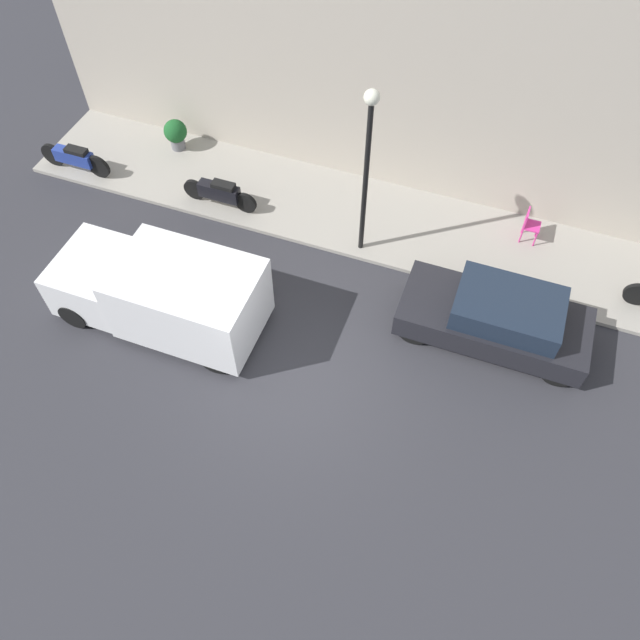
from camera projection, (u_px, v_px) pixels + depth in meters
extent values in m
plane|color=#2D2D33|center=(299.00, 384.00, 13.18)|extent=(60.00, 60.00, 0.00)
cube|color=gray|center=(373.00, 219.00, 16.04)|extent=(2.86, 18.71, 0.10)
cube|color=#B2A899|center=(403.00, 72.00, 14.32)|extent=(0.30, 18.71, 6.56)
cube|color=black|center=(493.00, 321.00, 13.56)|extent=(1.75, 4.05, 0.60)
cube|color=#192333|center=(509.00, 308.00, 13.07)|extent=(1.54, 2.23, 0.53)
cylinder|color=black|center=(414.00, 332.00, 13.59)|extent=(0.20, 0.66, 0.66)
cylinder|color=black|center=(431.00, 282.00, 14.42)|extent=(0.20, 0.66, 0.66)
cylinder|color=black|center=(558.00, 374.00, 12.95)|extent=(0.20, 0.66, 0.66)
cylinder|color=black|center=(567.00, 319.00, 13.79)|extent=(0.20, 0.66, 0.66)
cube|color=white|center=(189.00, 299.00, 13.29)|extent=(1.99, 3.01, 1.61)
cube|color=white|center=(99.00, 277.00, 13.95)|extent=(1.89, 1.62, 1.13)
cube|color=#192333|center=(85.00, 265.00, 13.75)|extent=(1.69, 0.89, 0.45)
cylinder|color=black|center=(74.00, 315.00, 13.85)|extent=(0.22, 0.67, 0.67)
cylinder|color=black|center=(115.00, 260.00, 14.82)|extent=(0.22, 0.67, 0.67)
cylinder|color=black|center=(215.00, 360.00, 13.14)|extent=(0.22, 0.67, 0.67)
cylinder|color=black|center=(248.00, 300.00, 14.11)|extent=(0.22, 0.67, 0.67)
cube|color=black|center=(219.00, 192.00, 15.92)|extent=(0.30, 1.09, 0.39)
cube|color=black|center=(223.00, 185.00, 15.68)|extent=(0.27, 0.59, 0.12)
cylinder|color=black|center=(195.00, 189.00, 16.19)|extent=(0.10, 0.58, 0.58)
cylinder|color=black|center=(246.00, 203.00, 15.90)|extent=(0.10, 0.58, 0.58)
cube|color=navy|center=(74.00, 157.00, 16.71)|extent=(0.30, 1.11, 0.36)
cube|color=black|center=(76.00, 151.00, 16.48)|extent=(0.27, 0.61, 0.12)
cylinder|color=black|center=(53.00, 155.00, 16.96)|extent=(0.10, 0.66, 0.66)
cylinder|color=black|center=(98.00, 167.00, 16.67)|extent=(0.10, 0.66, 0.66)
cylinder|color=black|center=(638.00, 294.00, 14.10)|extent=(0.10, 0.62, 0.62)
cylinder|color=black|center=(365.00, 183.00, 13.74)|extent=(0.12, 0.12, 4.09)
sphere|color=silver|center=(372.00, 97.00, 12.01)|extent=(0.33, 0.33, 0.33)
cylinder|color=slate|center=(178.00, 143.00, 17.53)|extent=(0.39, 0.39, 0.31)
sphere|color=#195123|center=(175.00, 131.00, 17.20)|extent=(0.64, 0.64, 0.64)
cube|color=#D8338C|center=(532.00, 226.00, 15.17)|extent=(0.40, 0.40, 0.04)
cube|color=#D8338C|center=(527.00, 217.00, 15.03)|extent=(0.40, 0.04, 0.39)
cylinder|color=#D8338C|center=(535.00, 239.00, 15.23)|extent=(0.04, 0.04, 0.45)
cylinder|color=#D8338C|center=(537.00, 230.00, 15.42)|extent=(0.04, 0.04, 0.45)
cylinder|color=#D8338C|center=(521.00, 236.00, 15.30)|extent=(0.04, 0.04, 0.45)
cylinder|color=#D8338C|center=(523.00, 226.00, 15.49)|extent=(0.04, 0.04, 0.45)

